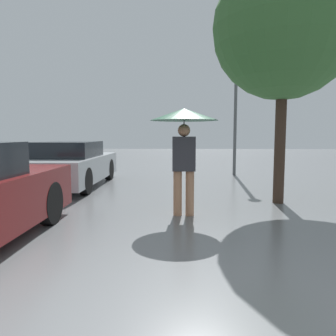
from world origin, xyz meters
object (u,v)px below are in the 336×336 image
parked_car_farthest (72,165)px  street_lamp (236,86)px  tree (284,29)px  pedestrian (184,128)px

parked_car_farthest → street_lamp: street_lamp is taller
tree → pedestrian: bearing=-150.4°
parked_car_farthest → street_lamp: size_ratio=0.84×
tree → street_lamp: 4.70m
pedestrian → tree: bearing=29.6°
pedestrian → street_lamp: bearing=72.3°
pedestrian → parked_car_farthest: size_ratio=0.44×
pedestrian → tree: (1.94, 1.10, 1.93)m
street_lamp → tree: bearing=-88.8°
tree → street_lamp: size_ratio=0.98×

